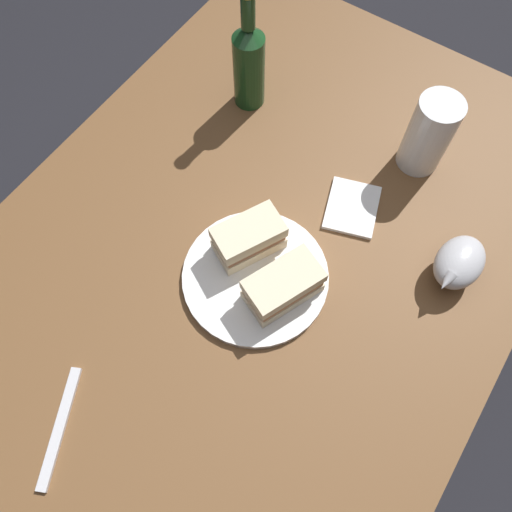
# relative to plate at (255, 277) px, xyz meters

# --- Properties ---
(ground_plane) EXTENTS (6.00, 6.00, 0.00)m
(ground_plane) POSITION_rel_plate_xyz_m (0.05, 0.03, -0.71)
(ground_plane) COLOR black
(dining_table) EXTENTS (1.26, 0.88, 0.70)m
(dining_table) POSITION_rel_plate_xyz_m (0.05, 0.03, -0.36)
(dining_table) COLOR brown
(dining_table) RESTS_ON ground
(plate) EXTENTS (0.25, 0.25, 0.01)m
(plate) POSITION_rel_plate_xyz_m (0.00, 0.00, 0.00)
(plate) COLOR white
(plate) RESTS_ON dining_table
(sandwich_half_left) EXTENTS (0.14, 0.11, 0.06)m
(sandwich_half_left) POSITION_rel_plate_xyz_m (-0.00, -0.06, 0.04)
(sandwich_half_left) COLOR beige
(sandwich_half_left) RESTS_ON plate
(sandwich_half_right) EXTENTS (0.13, 0.11, 0.07)m
(sandwich_half_right) POSITION_rel_plate_xyz_m (0.04, 0.04, 0.04)
(sandwich_half_right) COLOR beige
(sandwich_half_right) RESTS_ON plate
(potato_wedge_front) EXTENTS (0.04, 0.05, 0.02)m
(potato_wedge_front) POSITION_rel_plate_xyz_m (0.04, -0.04, 0.01)
(potato_wedge_front) COLOR #AD702D
(potato_wedge_front) RESTS_ON plate
(potato_wedge_middle) EXTENTS (0.05, 0.04, 0.02)m
(potato_wedge_middle) POSITION_rel_plate_xyz_m (0.08, 0.04, 0.02)
(potato_wedge_middle) COLOR gold
(potato_wedge_middle) RESTS_ON plate
(potato_wedge_back) EXTENTS (0.05, 0.03, 0.02)m
(potato_wedge_back) POSITION_rel_plate_xyz_m (0.02, -0.07, 0.02)
(potato_wedge_back) COLOR gold
(potato_wedge_back) RESTS_ON plate
(potato_wedge_left_edge) EXTENTS (0.05, 0.03, 0.02)m
(potato_wedge_left_edge) POSITION_rel_plate_xyz_m (0.03, -0.05, 0.02)
(potato_wedge_left_edge) COLOR #B77F33
(potato_wedge_left_edge) RESTS_ON plate
(pint_glass) EXTENTS (0.08, 0.08, 0.16)m
(pint_glass) POSITION_rel_plate_xyz_m (0.38, -0.12, 0.06)
(pint_glass) COLOR white
(pint_glass) RESTS_ON dining_table
(gravy_boat) EXTENTS (0.12, 0.08, 0.07)m
(gravy_boat) POSITION_rel_plate_xyz_m (0.20, -0.27, 0.04)
(gravy_boat) COLOR #B7B7BC
(gravy_boat) RESTS_ON dining_table
(cider_bottle) EXTENTS (0.06, 0.06, 0.25)m
(cider_bottle) POSITION_rel_plate_xyz_m (0.32, 0.23, 0.09)
(cider_bottle) COLOR #19421E
(cider_bottle) RESTS_ON dining_table
(napkin) EXTENTS (0.13, 0.12, 0.01)m
(napkin) POSITION_rel_plate_xyz_m (0.21, -0.07, -0.00)
(napkin) COLOR white
(napkin) RESTS_ON dining_table
(fork) EXTENTS (0.17, 0.09, 0.01)m
(fork) POSITION_rel_plate_xyz_m (-0.37, 0.11, -0.00)
(fork) COLOR silver
(fork) RESTS_ON dining_table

